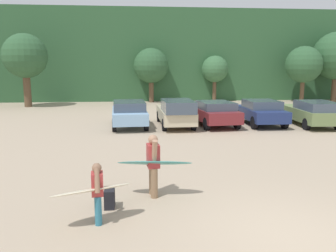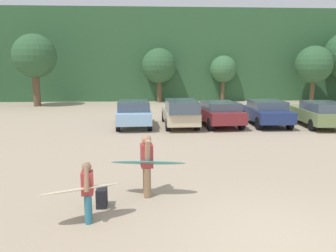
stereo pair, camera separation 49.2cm
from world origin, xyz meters
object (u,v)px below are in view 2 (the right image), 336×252
object	(u,v)px
person_adult	(147,161)
surfboard_teal	(148,163)
parked_car_sky_blue	(133,113)
backpack_dropped	(102,198)
surfboard_cream	(82,189)
parked_car_olive_green	(318,113)
parked_car_champagne	(180,112)
parked_car_maroon	(219,113)
person_child	(88,189)
parked_car_navy	(267,112)

from	to	relation	value
person_adult	surfboard_teal	world-z (taller)	person_adult
parked_car_sky_blue	backpack_dropped	size ratio (longest dim) A/B	9.47
person_adult	surfboard_cream	xyz separation A→B (m)	(-1.37, -1.49, -0.16)
parked_car_olive_green	backpack_dropped	world-z (taller)	parked_car_olive_green
parked_car_champagne	parked_car_maroon	world-z (taller)	parked_car_champagne
parked_car_champagne	person_child	distance (m)	12.04
parked_car_champagne	surfboard_cream	bearing A→B (deg)	163.59
person_child	surfboard_cream	xyz separation A→B (m)	(-0.12, -0.03, 0.01)
person_child	surfboard_cream	bearing A→B (deg)	9.68
parked_car_champagne	person_child	world-z (taller)	parked_car_champagne
parked_car_olive_green	person_adult	bearing A→B (deg)	138.95
person_child	backpack_dropped	bearing A→B (deg)	-109.54
parked_car_olive_green	surfboard_teal	bearing A→B (deg)	139.23
person_adult	person_child	xyz separation A→B (m)	(-1.25, -1.46, -0.17)
parked_car_champagne	person_adult	bearing A→B (deg)	168.79
parked_car_olive_green	parked_car_navy	bearing A→B (deg)	81.46
parked_car_olive_green	surfboard_teal	xyz separation A→B (m)	(-9.38, -9.88, 0.12)
parked_car_navy	parked_car_maroon	bearing A→B (deg)	91.64
parked_car_olive_green	surfboard_teal	world-z (taller)	parked_car_olive_green
parked_car_olive_green	surfboard_cream	bearing A→B (deg)	139.10
parked_car_olive_green	person_child	size ratio (longest dim) A/B	3.55
parked_car_champagne	parked_car_sky_blue	bearing A→B (deg)	83.97
parked_car_sky_blue	parked_car_champagne	size ratio (longest dim) A/B	0.87
person_adult	parked_car_maroon	bearing A→B (deg)	-117.43
parked_car_olive_green	backpack_dropped	distance (m)	14.85
parked_car_navy	surfboard_cream	bearing A→B (deg)	146.16
surfboard_cream	backpack_dropped	bearing A→B (deg)	-133.19
parked_car_champagne	parked_car_navy	world-z (taller)	parked_car_champagne
parked_car_navy	backpack_dropped	world-z (taller)	parked_car_navy
parked_car_maroon	surfboard_teal	bearing A→B (deg)	153.68
parked_car_sky_blue	parked_car_maroon	world-z (taller)	parked_car_sky_blue
parked_car_navy	person_child	bearing A→B (deg)	146.48
surfboard_teal	surfboard_cream	xyz separation A→B (m)	(-1.41, -1.43, -0.14)
parked_car_navy	parked_car_sky_blue	bearing A→B (deg)	90.02
surfboard_cream	parked_car_olive_green	bearing A→B (deg)	-156.41
parked_car_navy	parked_car_champagne	bearing A→B (deg)	92.29
parked_car_maroon	person_adult	distance (m)	11.05
parked_car_maroon	surfboard_cream	distance (m)	12.95
parked_car_maroon	surfboard_teal	xyz separation A→B (m)	(-3.93, -10.36, 0.13)
person_adult	parked_car_olive_green	bearing A→B (deg)	-140.15
backpack_dropped	person_child	bearing A→B (deg)	-103.18
parked_car_sky_blue	person_child	world-z (taller)	parked_car_sky_blue
person_child	surfboard_teal	world-z (taller)	person_child
parked_car_champagne	backpack_dropped	world-z (taller)	parked_car_champagne
parked_car_navy	surfboard_cream	xyz separation A→B (m)	(-8.06, -11.85, -0.02)
parked_car_maroon	backpack_dropped	distance (m)	12.10
parked_car_maroon	person_child	distance (m)	12.87
surfboard_teal	parked_car_olive_green	bearing A→B (deg)	-127.22
parked_car_champagne	parked_car_olive_green	bearing A→B (deg)	-94.19
parked_car_maroon	parked_car_olive_green	distance (m)	5.47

